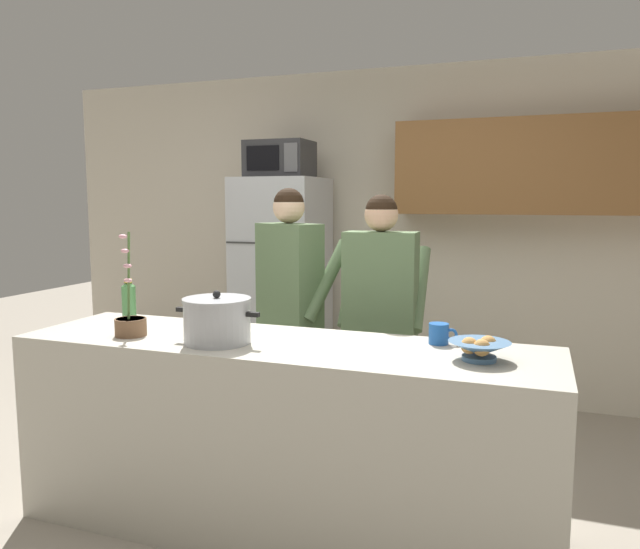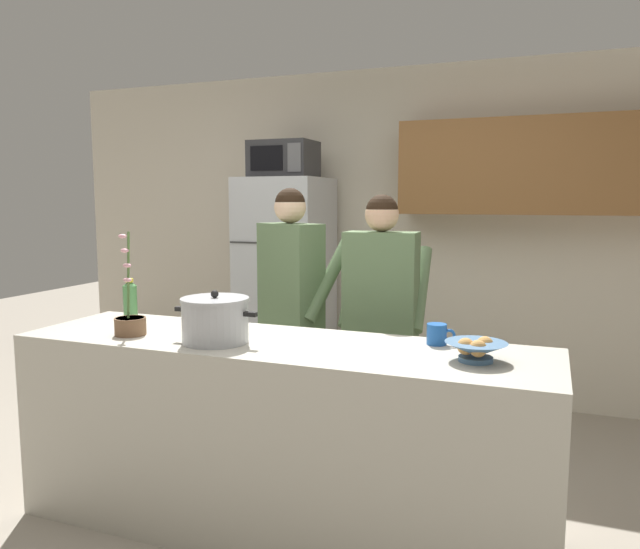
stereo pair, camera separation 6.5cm
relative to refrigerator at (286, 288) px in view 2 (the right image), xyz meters
The scene contains 12 objects.
ground_plane 2.19m from the refrigerator, 66.83° to the right, with size 14.00×14.00×0.00m, color #9E9384.
back_wall_unit 1.24m from the refrigerator, 21.00° to the left, with size 6.00×0.48×2.60m.
kitchen_island 2.05m from the refrigerator, 66.83° to the right, with size 2.51×0.68×0.92m, color #BCB7A8.
refrigerator is the anchor object (origin of this frame).
microwave 1.01m from the refrigerator, 89.93° to the right, with size 0.48×0.37×0.28m.
person_near_pot 1.12m from the refrigerator, 63.80° to the right, with size 0.61×0.57×1.64m.
person_by_sink 1.52m from the refrigerator, 44.89° to the right, with size 0.50×0.42×1.60m.
cooking_pot 2.04m from the refrigerator, 74.90° to the right, with size 0.42×0.31×0.24m.
coffee_mug 2.22m from the refrigerator, 47.69° to the right, with size 0.13×0.09×0.10m.
bread_bowl 2.53m from the refrigerator, 47.96° to the right, with size 0.25×0.25×0.10m.
bottle_near_edge 1.66m from the refrigerator, 97.10° to the right, with size 0.08×0.08×0.22m.
potted_orchid 1.98m from the refrigerator, 88.16° to the right, with size 0.15×0.15×0.50m.
Camera 2 is at (1.16, -2.48, 1.57)m, focal length 33.80 mm.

